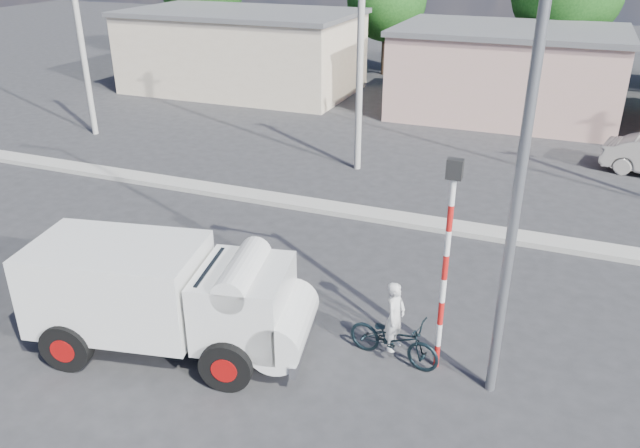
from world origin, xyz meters
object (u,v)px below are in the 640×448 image
at_px(truck, 170,296).
at_px(traffic_pole, 447,251).
at_px(streetlight, 515,136).
at_px(bicycle, 394,339).
at_px(cyclist, 394,329).

bearing_deg(truck, traffic_pole, 4.45).
distance_m(traffic_pole, streetlight, 2.56).
bearing_deg(streetlight, traffic_pole, 162.27).
xyz_separation_m(bicycle, traffic_pole, (0.86, 0.12, 2.08)).
xyz_separation_m(bicycle, cyclist, (0.00, 0.00, 0.23)).
relative_size(bicycle, streetlight, 0.22).
height_order(truck, traffic_pole, traffic_pole).
bearing_deg(traffic_pole, truck, -164.33).
relative_size(traffic_pole, streetlight, 0.48).
xyz_separation_m(truck, bicycle, (4.29, 1.32, -0.77)).
bearing_deg(truck, bicycle, 5.89).
height_order(cyclist, streetlight, streetlight).
distance_m(truck, bicycle, 4.55).
bearing_deg(truck, streetlight, -0.57).
height_order(bicycle, streetlight, streetlight).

